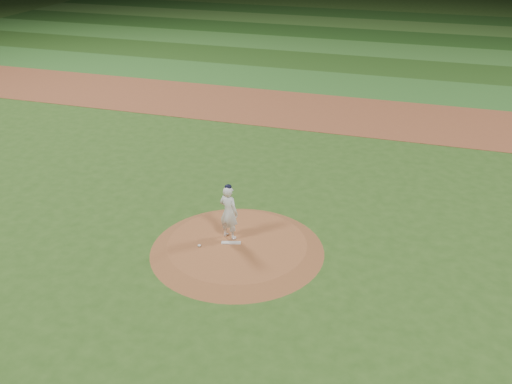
# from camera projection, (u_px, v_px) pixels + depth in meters

# --- Properties ---
(ground) EXTENTS (120.00, 120.00, 0.00)m
(ground) POSITION_uv_depth(u_px,v_px,m) (237.00, 250.00, 18.05)
(ground) COLOR #2D521A
(ground) RESTS_ON ground
(infield_dirt_band) EXTENTS (70.00, 6.00, 0.02)m
(infield_dirt_band) POSITION_uv_depth(u_px,v_px,m) (324.00, 112.00, 29.97)
(infield_dirt_band) COLOR brown
(infield_dirt_band) RESTS_ON ground
(outfield_stripe_0) EXTENTS (70.00, 5.00, 0.02)m
(outfield_stripe_0) POSITION_uv_depth(u_px,v_px,m) (341.00, 84.00, 34.65)
(outfield_stripe_0) COLOR #2E6625
(outfield_stripe_0) RESTS_ON ground
(outfield_stripe_1) EXTENTS (70.00, 5.00, 0.02)m
(outfield_stripe_1) POSITION_uv_depth(u_px,v_px,m) (354.00, 64.00, 38.91)
(outfield_stripe_1) COLOR #224817
(outfield_stripe_1) RESTS_ON ground
(outfield_stripe_2) EXTENTS (70.00, 5.00, 0.02)m
(outfield_stripe_2) POSITION_uv_depth(u_px,v_px,m) (364.00, 48.00, 43.17)
(outfield_stripe_2) COLOR #326A26
(outfield_stripe_2) RESTS_ON ground
(outfield_stripe_3) EXTENTS (70.00, 5.00, 0.02)m
(outfield_stripe_3) POSITION_uv_depth(u_px,v_px,m) (372.00, 35.00, 47.43)
(outfield_stripe_3) COLOR #1D4516
(outfield_stripe_3) RESTS_ON ground
(outfield_stripe_4) EXTENTS (70.00, 5.00, 0.02)m
(outfield_stripe_4) POSITION_uv_depth(u_px,v_px,m) (379.00, 25.00, 51.69)
(outfield_stripe_4) COLOR #366324
(outfield_stripe_4) RESTS_ON ground
(outfield_stripe_5) EXTENTS (70.00, 5.00, 0.02)m
(outfield_stripe_5) POSITION_uv_depth(u_px,v_px,m) (384.00, 15.00, 55.95)
(outfield_stripe_5) COLOR #1D4516
(outfield_stripe_5) RESTS_ON ground
(pitchers_mound) EXTENTS (5.50, 5.50, 0.25)m
(pitchers_mound) POSITION_uv_depth(u_px,v_px,m) (237.00, 247.00, 17.99)
(pitchers_mound) COLOR brown
(pitchers_mound) RESTS_ON ground
(pitching_rubber) EXTENTS (0.63, 0.31, 0.03)m
(pitching_rubber) POSITION_uv_depth(u_px,v_px,m) (231.00, 243.00, 17.95)
(pitching_rubber) COLOR silver
(pitching_rubber) RESTS_ON pitchers_mound
(rosin_bag) EXTENTS (0.11, 0.11, 0.06)m
(rosin_bag) POSITION_uv_depth(u_px,v_px,m) (199.00, 245.00, 17.77)
(rosin_bag) COLOR white
(rosin_bag) RESTS_ON pitchers_mound
(pitcher_on_mound) EXTENTS (0.76, 0.61, 1.88)m
(pitcher_on_mound) POSITION_uv_depth(u_px,v_px,m) (229.00, 212.00, 17.86)
(pitcher_on_mound) COLOR white
(pitcher_on_mound) RESTS_ON pitchers_mound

